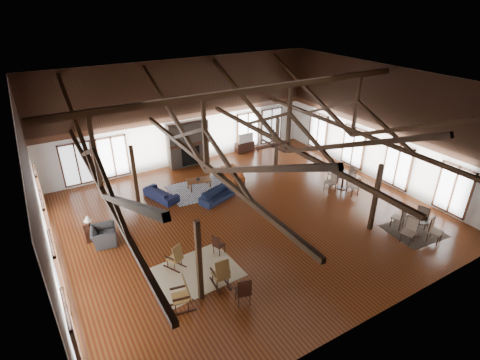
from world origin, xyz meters
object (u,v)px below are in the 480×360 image
cafe_table_near (417,223)px  tv_console (245,147)px  coffee_table (199,181)px  armchair (104,236)px  sofa_navy_left (161,194)px  cafe_table_far (343,179)px  sofa_navy_front (217,195)px  sofa_orange (233,173)px

cafe_table_near → tv_console: 11.57m
coffee_table → armchair: size_ratio=1.28×
cafe_table_near → sofa_navy_left: bearing=134.5°
sofa_navy_left → tv_console: (6.72, 3.17, 0.02)m
coffee_table → cafe_table_far: 7.43m
armchair → tv_console: bearing=-50.7°
sofa_navy_left → armchair: size_ratio=1.80×
sofa_navy_front → tv_console: (4.40, 4.70, 0.03)m
cafe_table_far → sofa_navy_front: bearing=160.7°
sofa_orange → armchair: bearing=-65.0°
sofa_navy_left → coffee_table: 2.09m
coffee_table → cafe_table_near: bearing=-42.3°
coffee_table → cafe_table_near: 10.34m
sofa_navy_front → tv_console: size_ratio=1.54×
armchair → tv_console: size_ratio=0.88×
sofa_navy_front → sofa_orange: sofa_navy_front is taller
sofa_orange → tv_console: bearing=144.9°
sofa_navy_front → tv_console: 6.44m
armchair → tv_console: armchair is taller
sofa_navy_left → armchair: bearing=106.2°
armchair → cafe_table_far: (11.74, -1.39, 0.20)m
armchair → coffee_table: bearing=-55.6°
sofa_orange → cafe_table_far: bearing=53.0°
cafe_table_near → cafe_table_far: size_ratio=0.99×
armchair → sofa_orange: bearing=-60.3°
sofa_navy_front → armchair: size_ratio=1.76×
sofa_navy_front → armchair: bearing=168.4°
sofa_navy_front → coffee_table: size_ratio=1.37×
sofa_orange → cafe_table_near: size_ratio=0.84×
armchair → sofa_navy_left: bearing=-44.0°
armchair → cafe_table_far: size_ratio=0.51×
coffee_table → tv_console: (4.63, 3.12, -0.12)m
armchair → cafe_table_near: (11.40, -6.00, 0.19)m
sofa_navy_front → armchair: (-5.56, -0.77, 0.07)m
sofa_orange → cafe_table_near: bearing=30.5°
cafe_table_far → coffee_table: bearing=149.7°
sofa_orange → armchair: size_ratio=1.64×
cafe_table_far → sofa_navy_left: bearing=156.5°
sofa_navy_front → armchair: armchair is taller
sofa_navy_front → coffee_table: 1.61m
cafe_table_far → tv_console: cafe_table_far is taller
cafe_table_far → armchair: bearing=173.2°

